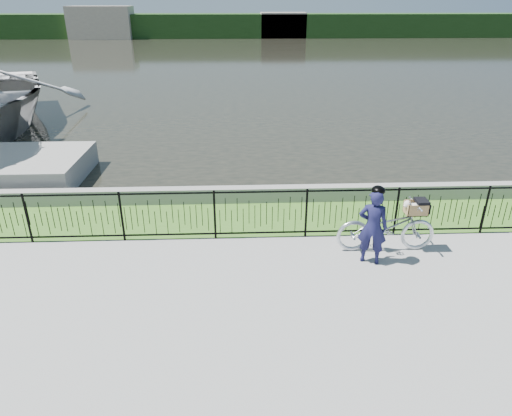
{
  "coord_description": "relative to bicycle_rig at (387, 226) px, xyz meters",
  "views": [
    {
      "loc": [
        -0.49,
        -7.36,
        4.85
      ],
      "look_at": [
        -0.13,
        1.0,
        1.0
      ],
      "focal_mm": 32.0,
      "sensor_mm": 36.0,
      "label": 1
    }
  ],
  "objects": [
    {
      "name": "fence",
      "position": [
        -2.59,
        0.65,
        0.03
      ],
      "size": [
        14.0,
        0.06,
        1.15
      ],
      "primitive_type": null,
      "color": "black",
      "rests_on": "ground"
    },
    {
      "name": "quay_wall",
      "position": [
        -2.59,
        2.65,
        -0.35
      ],
      "size": [
        60.0,
        0.3,
        0.4
      ],
      "primitive_type": "cube",
      "color": "gray",
      "rests_on": "ground"
    },
    {
      "name": "ground",
      "position": [
        -2.59,
        -0.95,
        -0.55
      ],
      "size": [
        120.0,
        120.0,
        0.0
      ],
      "primitive_type": "plane",
      "color": "gray",
      "rests_on": "ground"
    },
    {
      "name": "water",
      "position": [
        -2.59,
        32.05,
        -0.55
      ],
      "size": [
        120.0,
        120.0,
        0.0
      ],
      "primitive_type": "plane",
      "color": "black",
      "rests_on": "ground"
    },
    {
      "name": "bicycle_rig",
      "position": [
        0.0,
        0.0,
        0.0
      ],
      "size": [
        2.05,
        0.72,
        1.16
      ],
      "color": "silver",
      "rests_on": "ground"
    },
    {
      "name": "far_building_right",
      "position": [
        3.41,
        57.55,
        1.05
      ],
      "size": [
        6.0,
        3.0,
        3.2
      ],
      "primitive_type": "cube",
      "color": "#A89987",
      "rests_on": "ground"
    },
    {
      "name": "far_building_left",
      "position": [
        -20.59,
        57.05,
        1.45
      ],
      "size": [
        8.0,
        4.0,
        4.0
      ],
      "primitive_type": "cube",
      "color": "#A89987",
      "rests_on": "ground"
    },
    {
      "name": "cyclist",
      "position": [
        -0.45,
        -0.46,
        0.26
      ],
      "size": [
        0.65,
        0.53,
        1.63
      ],
      "color": "#16163C",
      "rests_on": "ground"
    },
    {
      "name": "grass_strip",
      "position": [
        -2.59,
        1.65,
        -0.54
      ],
      "size": [
        60.0,
        2.0,
        0.01
      ],
      "primitive_type": "cube",
      "color": "#3E6E22",
      "rests_on": "ground"
    },
    {
      "name": "far_treeline",
      "position": [
        -2.59,
        59.05,
        0.95
      ],
      "size": [
        120.0,
        6.0,
        3.0
      ],
      "primitive_type": "cube",
      "color": "#1E3C17",
      "rests_on": "ground"
    }
  ]
}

